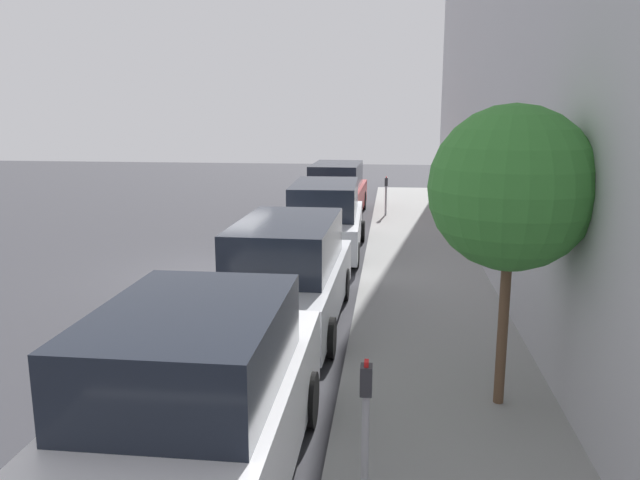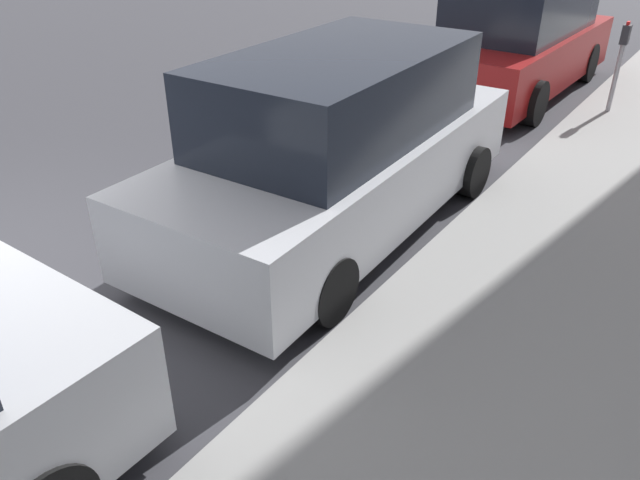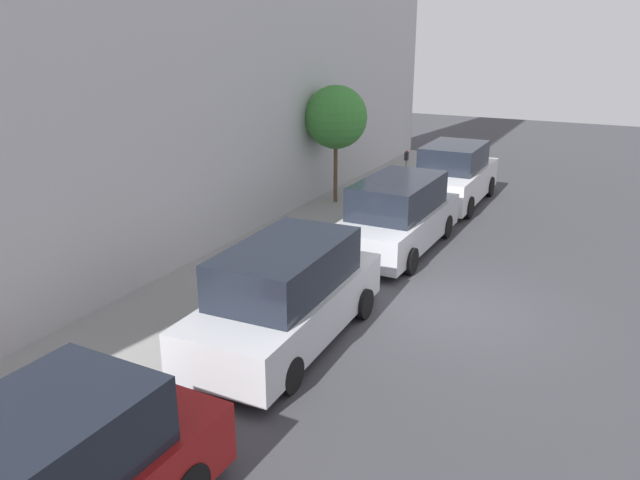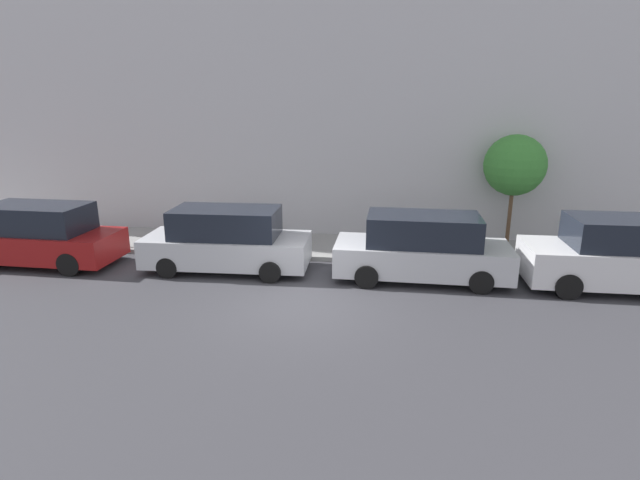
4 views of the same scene
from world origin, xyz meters
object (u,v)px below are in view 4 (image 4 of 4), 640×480
Objects in this scene: parked_minivan_fourth at (39,236)px; parking_meter_far at (89,220)px; parked_suv_nearest at (617,256)px; street_tree at (515,165)px; parked_minivan_second at (422,248)px; parking_meter_near at (600,236)px; parked_minivan_third at (227,240)px.

parked_minivan_fourth is 3.62× the size of parking_meter_far.
street_tree is (3.32, 2.09, 1.97)m from parked_suv_nearest.
parking_meter_far is at bearing 81.58° from parked_minivan_second.
parking_meter_near is at bearing -90.00° from parking_meter_far.
street_tree reaches higher than parking_meter_near.
parked_suv_nearest reaches higher than parked_minivan_fourth.
parked_suv_nearest is at bearing -90.71° from parked_minivan_second.
street_tree reaches higher than parked_minivan_third.
parked_minivan_third is 11.23m from parking_meter_near.
parked_minivan_third is 1.00× the size of parked_minivan_fourth.
parked_minivan_fourth is at bearing 96.01° from parking_meter_near.
parked_minivan_third is at bearing -87.87° from parked_minivan_fourth.
parking_meter_near is 0.38× the size of street_tree.
parking_meter_near is (1.71, -0.19, 0.11)m from parked_suv_nearest.
parking_meter_near is (1.57, -11.12, 0.11)m from parked_minivan_third.
parking_meter_far is at bearing 73.64° from parked_minivan_third.
parked_minivan_fourth is (-0.09, 16.87, -0.01)m from parked_suv_nearest.
parking_meter_near is 1.06× the size of parking_meter_far.
parking_meter_far is (-0.00, 16.48, -0.05)m from parking_meter_near.
parked_minivan_second is 4.91m from street_tree.
parking_meter_near reaches higher than parking_meter_far.
street_tree is (1.61, 2.28, 1.87)m from parking_meter_near.
parked_suv_nearest reaches higher than parking_meter_far.
parked_minivan_third is 5.59m from parking_meter_far.
parked_minivan_third is (0.07, 5.75, 0.00)m from parked_minivan_second.
parking_meter_near is 16.48m from parking_meter_far.
parked_minivan_second is 3.41× the size of parking_meter_near.
parked_minivan_fourth is (-0.15, 11.70, -0.00)m from parked_minivan_second.
parked_minivan_second is 5.62m from parking_meter_near.
parked_suv_nearest is 0.97× the size of parked_minivan_fourth.
parked_minivan_fourth is 3.42× the size of parking_meter_near.
parked_suv_nearest is 10.92m from parked_minivan_third.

